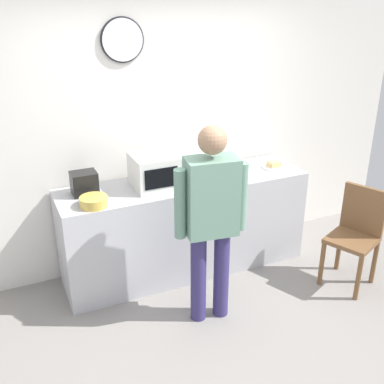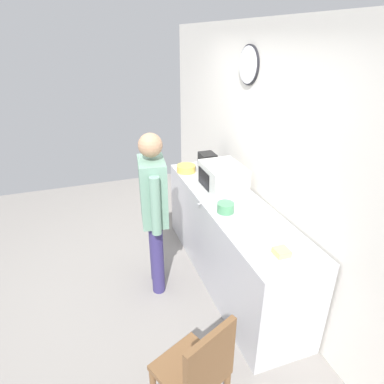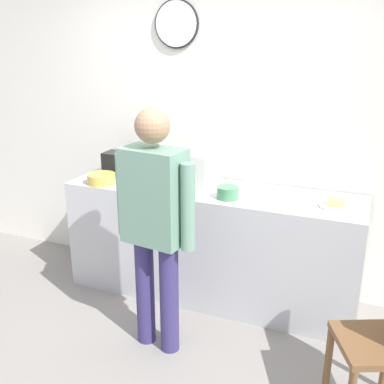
{
  "view_description": "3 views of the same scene",
  "coord_description": "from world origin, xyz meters",
  "px_view_note": "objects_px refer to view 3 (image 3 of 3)",
  "views": [
    {
      "loc": [
        -1.5,
        -2.48,
        2.59
      ],
      "look_at": [
        -0.0,
        0.84,
        1.0
      ],
      "focal_mm": 43.71,
      "sensor_mm": 36.0,
      "label": 1
    },
    {
      "loc": [
        2.73,
        -0.12,
        2.46
      ],
      "look_at": [
        0.03,
        0.82,
        1.08
      ],
      "focal_mm": 30.55,
      "sensor_mm": 36.0,
      "label": 2
    },
    {
      "loc": [
        1.23,
        -2.0,
        2.07
      ],
      "look_at": [
        0.1,
        0.78,
        1.06
      ],
      "focal_mm": 42.43,
      "sensor_mm": 36.0,
      "label": 3
    }
  ],
  "objects_px": {
    "cereal_bowl": "(101,179)",
    "sandwich_plate": "(336,204)",
    "spoon_utensil": "(255,202)",
    "person_standing": "(155,217)",
    "microwave": "(183,168)",
    "salad_bowl": "(228,193)",
    "toaster": "(118,163)",
    "fork_utensil": "(191,198)"
  },
  "relations": [
    {
      "from": "toaster",
      "to": "person_standing",
      "type": "bearing_deg",
      "value": -47.52
    },
    {
      "from": "salad_bowl",
      "to": "cereal_bowl",
      "type": "height_order",
      "value": "salad_bowl"
    },
    {
      "from": "person_standing",
      "to": "sandwich_plate",
      "type": "bearing_deg",
      "value": 34.68
    },
    {
      "from": "sandwich_plate",
      "to": "fork_utensil",
      "type": "relative_size",
      "value": 1.41
    },
    {
      "from": "microwave",
      "to": "spoon_utensil",
      "type": "xyz_separation_m",
      "value": [
        0.64,
        -0.16,
        -0.15
      ]
    },
    {
      "from": "salad_bowl",
      "to": "spoon_utensil",
      "type": "relative_size",
      "value": 0.97
    },
    {
      "from": "microwave",
      "to": "fork_utensil",
      "type": "height_order",
      "value": "microwave"
    },
    {
      "from": "microwave",
      "to": "cereal_bowl",
      "type": "xyz_separation_m",
      "value": [
        -0.66,
        -0.19,
        -0.11
      ]
    },
    {
      "from": "spoon_utensil",
      "to": "fork_utensil",
      "type": "bearing_deg",
      "value": -166.97
    },
    {
      "from": "fork_utensil",
      "to": "spoon_utensil",
      "type": "height_order",
      "value": "same"
    },
    {
      "from": "sandwich_plate",
      "to": "spoon_utensil",
      "type": "xyz_separation_m",
      "value": [
        -0.56,
        -0.12,
        -0.02
      ]
    },
    {
      "from": "salad_bowl",
      "to": "toaster",
      "type": "height_order",
      "value": "toaster"
    },
    {
      "from": "spoon_utensil",
      "to": "person_standing",
      "type": "relative_size",
      "value": 0.1
    },
    {
      "from": "microwave",
      "to": "fork_utensil",
      "type": "distance_m",
      "value": 0.35
    },
    {
      "from": "cereal_bowl",
      "to": "microwave",
      "type": "bearing_deg",
      "value": 16.18
    },
    {
      "from": "sandwich_plate",
      "to": "cereal_bowl",
      "type": "xyz_separation_m",
      "value": [
        -1.85,
        -0.15,
        0.02
      ]
    },
    {
      "from": "sandwich_plate",
      "to": "salad_bowl",
      "type": "relative_size",
      "value": 1.46
    },
    {
      "from": "salad_bowl",
      "to": "fork_utensil",
      "type": "relative_size",
      "value": 0.97
    },
    {
      "from": "cereal_bowl",
      "to": "fork_utensil",
      "type": "distance_m",
      "value": 0.83
    },
    {
      "from": "sandwich_plate",
      "to": "spoon_utensil",
      "type": "bearing_deg",
      "value": -167.7
    },
    {
      "from": "cereal_bowl",
      "to": "spoon_utensil",
      "type": "bearing_deg",
      "value": 1.29
    },
    {
      "from": "sandwich_plate",
      "to": "fork_utensil",
      "type": "height_order",
      "value": "sandwich_plate"
    },
    {
      "from": "toaster",
      "to": "spoon_utensil",
      "type": "distance_m",
      "value": 1.33
    },
    {
      "from": "cereal_bowl",
      "to": "fork_utensil",
      "type": "xyz_separation_m",
      "value": [
        0.83,
        -0.08,
        -0.04
      ]
    },
    {
      "from": "salad_bowl",
      "to": "person_standing",
      "type": "bearing_deg",
      "value": -115.18
    },
    {
      "from": "cereal_bowl",
      "to": "toaster",
      "type": "xyz_separation_m",
      "value": [
        -0.01,
        0.28,
        0.06
      ]
    },
    {
      "from": "cereal_bowl",
      "to": "sandwich_plate",
      "type": "bearing_deg",
      "value": 4.64
    },
    {
      "from": "toaster",
      "to": "person_standing",
      "type": "xyz_separation_m",
      "value": [
        0.8,
        -0.87,
        -0.06
      ]
    },
    {
      "from": "sandwich_plate",
      "to": "person_standing",
      "type": "bearing_deg",
      "value": -145.32
    },
    {
      "from": "salad_bowl",
      "to": "cereal_bowl",
      "type": "relative_size",
      "value": 0.71
    },
    {
      "from": "microwave",
      "to": "salad_bowl",
      "type": "bearing_deg",
      "value": -19.72
    },
    {
      "from": "fork_utensil",
      "to": "spoon_utensil",
      "type": "relative_size",
      "value": 1.0
    },
    {
      "from": "cereal_bowl",
      "to": "toaster",
      "type": "height_order",
      "value": "toaster"
    },
    {
      "from": "cereal_bowl",
      "to": "spoon_utensil",
      "type": "relative_size",
      "value": 1.36
    },
    {
      "from": "person_standing",
      "to": "cereal_bowl",
      "type": "bearing_deg",
      "value": 143.18
    },
    {
      "from": "cereal_bowl",
      "to": "person_standing",
      "type": "relative_size",
      "value": 0.14
    },
    {
      "from": "cereal_bowl",
      "to": "toaster",
      "type": "bearing_deg",
      "value": 92.21
    },
    {
      "from": "toaster",
      "to": "spoon_utensil",
      "type": "bearing_deg",
      "value": -10.92
    },
    {
      "from": "salad_bowl",
      "to": "cereal_bowl",
      "type": "bearing_deg",
      "value": -177.94
    },
    {
      "from": "salad_bowl",
      "to": "fork_utensil",
      "type": "bearing_deg",
      "value": -154.8
    },
    {
      "from": "toaster",
      "to": "person_standing",
      "type": "relative_size",
      "value": 0.13
    },
    {
      "from": "microwave",
      "to": "sandwich_plate",
      "type": "distance_m",
      "value": 1.2
    }
  ]
}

